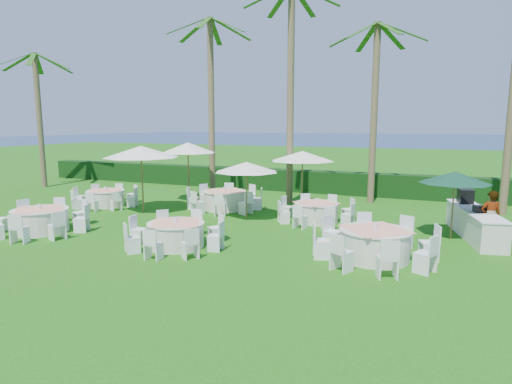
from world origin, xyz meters
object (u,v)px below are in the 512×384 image
(banquet_table_d, at_px, (106,198))
(umbrella_a, at_px, (141,152))
(umbrella_d, at_px, (302,156))
(banquet_table_b, at_px, (176,234))
(umbrella_c, at_px, (188,148))
(staff_person, at_px, (490,217))
(banquet_table_e, at_px, (225,199))
(banquet_table_f, at_px, (316,212))
(umbrella_b, at_px, (246,167))
(banquet_table_a, at_px, (40,220))
(banquet_table_c, at_px, (375,243))
(umbrella_green, at_px, (455,177))
(buffet_table, at_px, (474,222))

(banquet_table_d, height_order, umbrella_a, umbrella_a)
(umbrella_d, bearing_deg, banquet_table_b, -103.36)
(umbrella_c, xyz_separation_m, umbrella_d, (5.61, 0.57, -0.28))
(staff_person, bearing_deg, banquet_table_e, -25.38)
(banquet_table_e, distance_m, umbrella_a, 4.16)
(banquet_table_e, bearing_deg, banquet_table_f, -11.08)
(umbrella_b, bearing_deg, umbrella_c, 148.59)
(umbrella_a, xyz_separation_m, umbrella_c, (0.43, 3.06, 0.02))
(banquet_table_a, bearing_deg, umbrella_a, 74.03)
(banquet_table_e, xyz_separation_m, banquet_table_f, (4.42, -0.86, -0.04))
(banquet_table_c, relative_size, umbrella_green, 1.52)
(banquet_table_b, xyz_separation_m, banquet_table_e, (-1.27, 5.91, 0.03))
(banquet_table_f, bearing_deg, umbrella_d, 117.76)
(banquet_table_a, relative_size, staff_person, 1.90)
(umbrella_green, xyz_separation_m, staff_person, (1.10, -0.15, -1.20))
(umbrella_green, height_order, staff_person, umbrella_green)
(umbrella_b, relative_size, umbrella_c, 0.88)
(banquet_table_a, xyz_separation_m, umbrella_a, (1.21, 4.22, 2.18))
(umbrella_b, height_order, buffet_table, umbrella_b)
(banquet_table_e, xyz_separation_m, umbrella_green, (9.19, -1.58, 1.61))
(banquet_table_f, relative_size, staff_person, 1.77)
(banquet_table_a, relative_size, banquet_table_e, 0.98)
(umbrella_a, bearing_deg, umbrella_c, 82.06)
(banquet_table_e, height_order, banquet_table_f, banquet_table_e)
(umbrella_d, bearing_deg, buffet_table, -21.94)
(banquet_table_e, xyz_separation_m, staff_person, (10.29, -1.74, 0.41))
(banquet_table_b, relative_size, umbrella_a, 0.98)
(banquet_table_b, height_order, umbrella_c, umbrella_c)
(banquet_table_c, bearing_deg, umbrella_a, 164.13)
(banquet_table_a, distance_m, banquet_table_f, 10.09)
(banquet_table_d, distance_m, banquet_table_e, 5.64)
(umbrella_b, relative_size, umbrella_d, 0.88)
(banquet_table_c, height_order, banquet_table_d, banquet_table_c)
(banquet_table_c, xyz_separation_m, umbrella_a, (-10.09, 2.87, 2.16))
(umbrella_a, distance_m, umbrella_c, 3.09)
(umbrella_c, xyz_separation_m, buffet_table, (12.44, -2.18, -2.13))
(banquet_table_c, distance_m, umbrella_b, 6.57)
(banquet_table_f, xyz_separation_m, umbrella_d, (-1.34, 2.55, 1.95))
(banquet_table_f, bearing_deg, banquet_table_b, -121.95)
(umbrella_d, height_order, umbrella_green, umbrella_d)
(umbrella_a, xyz_separation_m, buffet_table, (12.87, 0.88, -2.10))
(banquet_table_c, relative_size, staff_person, 2.00)
(banquet_table_a, relative_size, umbrella_b, 1.27)
(umbrella_c, distance_m, umbrella_d, 5.65)
(umbrella_b, xyz_separation_m, umbrella_c, (-4.25, 2.59, 0.54))
(banquet_table_e, bearing_deg, banquet_table_d, -165.21)
(umbrella_green, bearing_deg, umbrella_c, 167.04)
(banquet_table_c, distance_m, banquet_table_d, 13.03)
(banquet_table_a, bearing_deg, banquet_table_d, 105.25)
(umbrella_a, relative_size, buffet_table, 0.76)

